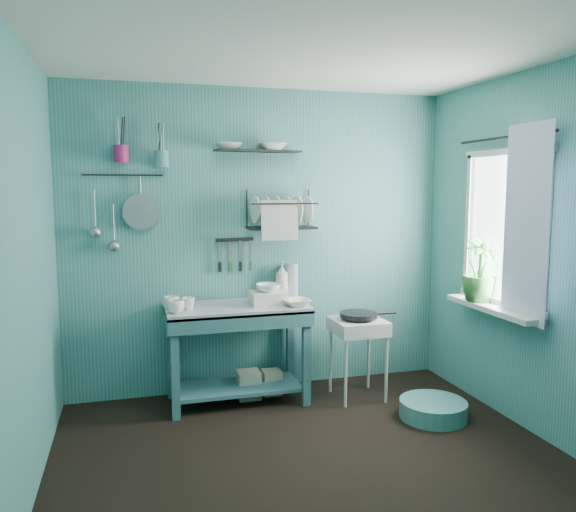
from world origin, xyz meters
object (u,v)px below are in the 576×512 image
object	(u,v)px
wash_tub	(268,298)
utensil_cup_magenta	(121,154)
hotplate_stand	(358,358)
floor_basin	(433,409)
mug_left	(176,307)
mug_right	(172,303)
storage_tin_large	(249,385)
mug_mid	(188,304)
frying_pan	(358,315)
dish_rack	(281,209)
soap_bottle	(282,280)
utensil_cup_teal	(162,159)
work_counter	(237,354)
water_bottle	(293,280)
storage_tin_small	(272,382)
colander	(141,212)
potted_plant	(480,270)

from	to	relation	value
wash_tub	utensil_cup_magenta	distance (m)	1.57
hotplate_stand	floor_basin	bearing A→B (deg)	-62.56
mug_left	utensil_cup_magenta	size ratio (longest dim) A/B	0.95
mug_right	storage_tin_large	bearing A→B (deg)	4.76
mug_mid	frying_pan	world-z (taller)	mug_mid
dish_rack	floor_basin	world-z (taller)	dish_rack
utensil_cup_magenta	storage_tin_large	size ratio (longest dim) A/B	0.59
soap_bottle	utensil_cup_magenta	size ratio (longest dim) A/B	2.30
mug_mid	frying_pan	size ratio (longest dim) A/B	0.33
storage_tin_large	floor_basin	xyz separation A→B (m)	(1.23, -0.77, -0.04)
mug_left	soap_bottle	xyz separation A→B (m)	(0.90, 0.36, 0.10)
utensil_cup_magenta	storage_tin_large	world-z (taller)	utensil_cup_magenta
mug_left	hotplate_stand	bearing A→B (deg)	-0.55
mug_mid	mug_right	size ratio (longest dim) A/B	0.81
mug_right	frying_pan	bearing A→B (deg)	-6.81
mug_mid	utensil_cup_teal	xyz separation A→B (m)	(-0.15, 0.28, 1.09)
mug_left	frying_pan	bearing A→B (deg)	-0.55
mug_right	frying_pan	size ratio (longest dim) A/B	0.41
frying_pan	work_counter	bearing A→B (deg)	169.69
mug_left	hotplate_stand	xyz separation A→B (m)	(1.43, -0.01, -0.51)
mug_left	water_bottle	size ratio (longest dim) A/B	0.44
work_counter	mug_left	bearing A→B (deg)	-159.35
storage_tin_small	storage_tin_large	bearing A→B (deg)	-171.47
work_counter	colander	size ratio (longest dim) A/B	3.93
mug_right	storage_tin_large	xyz separation A→B (m)	(0.60, 0.05, -0.72)
mug_mid	work_counter	bearing A→B (deg)	8.97
dish_rack	potted_plant	bearing A→B (deg)	-19.75
wash_tub	storage_tin_large	bearing A→B (deg)	154.98
frying_pan	dish_rack	distance (m)	1.05
mug_mid	utensil_cup_magenta	bearing A→B (deg)	148.48
utensil_cup_magenta	utensil_cup_teal	xyz separation A→B (m)	(0.30, 0.00, -0.03)
mug_left	colander	distance (m)	0.82
mug_right	utensil_cup_magenta	world-z (taller)	utensil_cup_magenta
mug_right	dish_rack	bearing A→B (deg)	10.38
storage_tin_small	soap_bottle	bearing A→B (deg)	45.00
soap_bottle	storage_tin_small	distance (m)	0.85
frying_pan	potted_plant	xyz separation A→B (m)	(0.82, -0.41, 0.39)
water_bottle	utensil_cup_magenta	size ratio (longest dim) A/B	2.15
hotplate_stand	colander	size ratio (longest dim) A/B	2.31
mug_right	frying_pan	xyz separation A→B (m)	(1.45, -0.17, -0.15)
mug_mid	storage_tin_small	size ratio (longest dim) A/B	0.50
utensil_cup_magenta	potted_plant	xyz separation A→B (m)	(2.61, -0.80, -0.87)
wash_tub	utensil_cup_teal	size ratio (longest dim) A/B	2.15
mug_mid	storage_tin_small	xyz separation A→B (m)	(0.68, 0.14, -0.73)
mug_left	water_bottle	bearing A→B (deg)	20.81
mug_mid	water_bottle	size ratio (longest dim) A/B	0.36
wash_tub	utensil_cup_teal	distance (m)	1.36
hotplate_stand	dish_rack	bearing A→B (deg)	140.63
water_bottle	colander	distance (m)	1.35
dish_rack	floor_basin	size ratio (longest dim) A/B	1.11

